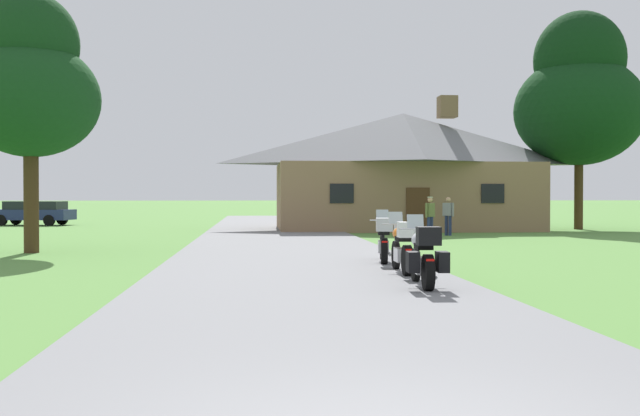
# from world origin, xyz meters

# --- Properties ---
(ground_plane) EXTENTS (500.00, 500.00, 0.00)m
(ground_plane) POSITION_xyz_m (0.00, 20.00, 0.00)
(ground_plane) COLOR #56893D
(asphalt_driveway) EXTENTS (6.40, 80.00, 0.06)m
(asphalt_driveway) POSITION_xyz_m (0.00, 18.00, 0.03)
(asphalt_driveway) COLOR slate
(asphalt_driveway) RESTS_ON ground
(motorcycle_silver_nearest_to_camera) EXTENTS (0.79, 2.08, 1.30)m
(motorcycle_silver_nearest_to_camera) POSITION_xyz_m (2.11, 8.67, 0.61)
(motorcycle_silver_nearest_to_camera) COLOR black
(motorcycle_silver_nearest_to_camera) RESTS_ON asphalt_driveway
(motorcycle_orange_second_in_row) EXTENTS (0.66, 2.08, 1.30)m
(motorcycle_orange_second_in_row) POSITION_xyz_m (2.22, 11.20, 0.62)
(motorcycle_orange_second_in_row) COLOR black
(motorcycle_orange_second_in_row) RESTS_ON asphalt_driveway
(motorcycle_black_farthest_in_row) EXTENTS (0.75, 2.08, 1.30)m
(motorcycle_black_farthest_in_row) POSITION_xyz_m (2.27, 13.87, 0.62)
(motorcycle_black_farthest_in_row) COLOR black
(motorcycle_black_farthest_in_row) RESTS_ON asphalt_driveway
(stone_lodge) EXTENTS (13.43, 7.31, 6.81)m
(stone_lodge) POSITION_xyz_m (6.59, 32.97, 3.04)
(stone_lodge) COLOR #896B4C
(stone_lodge) RESTS_ON ground
(bystander_gray_shirt_near_lodge) EXTENTS (0.42, 0.41, 1.67)m
(bystander_gray_shirt_near_lodge) POSITION_xyz_m (7.39, 27.12, 0.93)
(bystander_gray_shirt_near_lodge) COLOR navy
(bystander_gray_shirt_near_lodge) RESTS_ON ground
(bystander_olive_shirt_beside_signpost) EXTENTS (0.46, 0.39, 1.69)m
(bystander_olive_shirt_beside_signpost) POSITION_xyz_m (6.23, 25.56, 0.95)
(bystander_olive_shirt_beside_signpost) COLOR navy
(bystander_olive_shirt_beside_signpost) RESTS_ON ground
(tree_right_of_lodge) EXTENTS (6.55, 6.55, 11.14)m
(tree_right_of_lodge) POSITION_xyz_m (15.61, 32.45, 6.84)
(tree_right_of_lodge) COLOR #422D19
(tree_right_of_lodge) RESTS_ON ground
(tree_left_near) EXTENTS (4.11, 4.11, 7.82)m
(tree_left_near) POSITION_xyz_m (-7.65, 18.54, 5.10)
(tree_left_near) COLOR #422D19
(tree_left_near) RESTS_ON ground
(parked_navy_suv_far_left) EXTENTS (4.85, 2.63, 1.40)m
(parked_navy_suv_far_left) POSITION_xyz_m (-13.82, 40.26, 0.78)
(parked_navy_suv_far_left) COLOR navy
(parked_navy_suv_far_left) RESTS_ON ground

